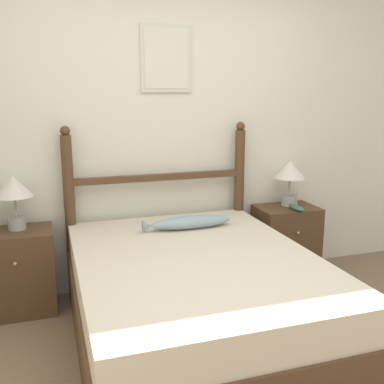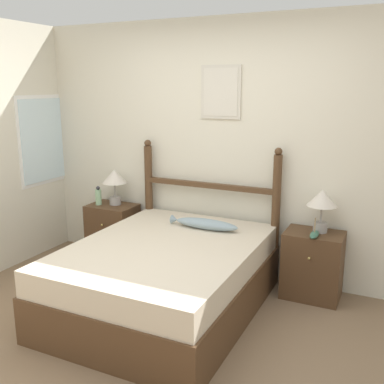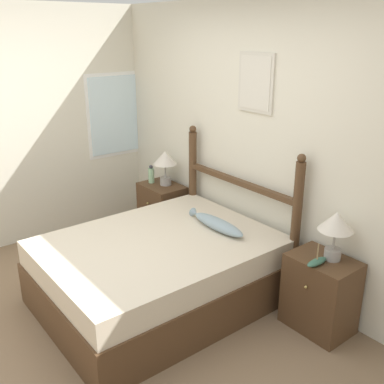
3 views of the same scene
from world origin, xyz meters
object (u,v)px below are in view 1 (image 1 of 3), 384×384
(table_lamp_right, at_px, (290,173))
(fish_pillow, at_px, (189,222))
(nightstand_right, at_px, (286,241))
(bed, at_px, (196,299))
(nightstand_left, at_px, (18,272))
(model_boat, at_px, (296,207))
(table_lamp_left, at_px, (14,191))

(table_lamp_right, xyz_separation_m, fish_pillow, (-1.01, -0.29, -0.26))
(nightstand_right, xyz_separation_m, table_lamp_right, (0.04, 0.04, 0.59))
(bed, distance_m, table_lamp_right, 1.54)
(nightstand_left, height_order, nightstand_right, same)
(nightstand_right, height_order, model_boat, model_boat)
(table_lamp_left, distance_m, model_boat, 2.22)
(table_lamp_right, relative_size, model_boat, 1.87)
(nightstand_right, xyz_separation_m, table_lamp_left, (-2.18, 0.04, 0.59))
(table_lamp_right, bearing_deg, nightstand_right, -130.44)
(bed, distance_m, fish_pillow, 0.66)
(nightstand_left, xyz_separation_m, nightstand_right, (2.20, 0.00, 0.00))
(nightstand_right, distance_m, table_lamp_left, 2.26)
(nightstand_right, bearing_deg, fish_pillow, -165.61)
(model_boat, xyz_separation_m, fish_pillow, (-0.99, -0.13, -0.00))
(bed, relative_size, fish_pillow, 2.88)
(bed, xyz_separation_m, nightstand_left, (-1.10, 0.80, 0.02))
(table_lamp_left, height_order, model_boat, table_lamp_left)
(table_lamp_left, height_order, fish_pillow, table_lamp_left)
(bed, height_order, fish_pillow, fish_pillow)
(table_lamp_right, distance_m, model_boat, 0.31)
(bed, relative_size, model_boat, 9.25)
(bed, distance_m, model_boat, 1.35)
(table_lamp_left, xyz_separation_m, table_lamp_right, (2.22, 0.00, 0.00))
(nightstand_right, relative_size, table_lamp_left, 1.58)
(table_lamp_right, height_order, fish_pillow, table_lamp_right)
(nightstand_right, bearing_deg, table_lamp_right, 49.56)
(nightstand_left, height_order, table_lamp_left, table_lamp_left)
(bed, relative_size, nightstand_right, 3.13)
(table_lamp_left, bearing_deg, model_boat, -4.15)
(table_lamp_right, relative_size, fish_pillow, 0.58)
(table_lamp_left, xyz_separation_m, model_boat, (2.20, -0.16, -0.26))
(table_lamp_left, xyz_separation_m, fish_pillow, (1.21, -0.29, -0.26))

